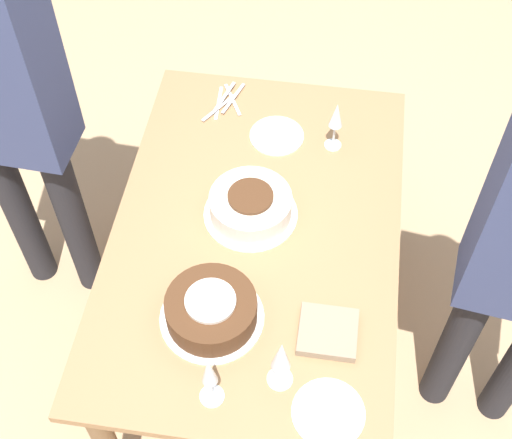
% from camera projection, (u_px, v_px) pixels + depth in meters
% --- Properties ---
extents(ground_plane, '(12.00, 12.00, 0.00)m').
position_uv_depth(ground_plane, '(256.00, 341.00, 2.85)').
color(ground_plane, tan).
extents(dining_table, '(1.38, 0.90, 0.76)m').
position_uv_depth(dining_table, '(256.00, 251.00, 2.34)').
color(dining_table, '#9E754C').
rests_on(dining_table, ground_plane).
extents(cake_center_white, '(0.30, 0.30, 0.10)m').
position_uv_depth(cake_center_white, '(251.00, 206.00, 2.25)').
color(cake_center_white, white).
rests_on(cake_center_white, dining_table).
extents(cake_front_chocolate, '(0.30, 0.30, 0.10)m').
position_uv_depth(cake_front_chocolate, '(211.00, 310.00, 2.02)').
color(cake_front_chocolate, white).
rests_on(cake_front_chocolate, dining_table).
extents(wine_glass_near, '(0.07, 0.07, 0.22)m').
position_uv_depth(wine_glass_near, '(209.00, 374.00, 1.80)').
color(wine_glass_near, silver).
rests_on(wine_glass_near, dining_table).
extents(wine_glass_far, '(0.07, 0.07, 0.21)m').
position_uv_depth(wine_glass_far, '(281.00, 357.00, 1.83)').
color(wine_glass_far, silver).
rests_on(wine_glass_far, dining_table).
extents(wine_glass_extra, '(0.06, 0.06, 0.20)m').
position_uv_depth(wine_glass_extra, '(336.00, 118.00, 2.35)').
color(wine_glass_extra, silver).
rests_on(wine_glass_extra, dining_table).
extents(dessert_plate_left, '(0.19, 0.19, 0.01)m').
position_uv_depth(dessert_plate_left, '(277.00, 136.00, 2.49)').
color(dessert_plate_left, white).
rests_on(dessert_plate_left, dining_table).
extents(dessert_plate_right, '(0.20, 0.20, 0.01)m').
position_uv_depth(dessert_plate_right, '(328.00, 413.00, 1.88)').
color(dessert_plate_right, white).
rests_on(dessert_plate_right, dining_table).
extents(fork_pile, '(0.21, 0.14, 0.01)m').
position_uv_depth(fork_pile, '(225.00, 101.00, 2.58)').
color(fork_pile, silver).
rests_on(fork_pile, dining_table).
extents(napkin_stack, '(0.16, 0.17, 0.03)m').
position_uv_depth(napkin_stack, '(328.00, 332.00, 2.01)').
color(napkin_stack, gray).
rests_on(napkin_stack, dining_table).
extents(person_cutting, '(0.24, 0.41, 1.69)m').
position_uv_depth(person_cutting, '(1.00, 97.00, 2.23)').
color(person_cutting, '#232328').
rests_on(person_cutting, ground_plane).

